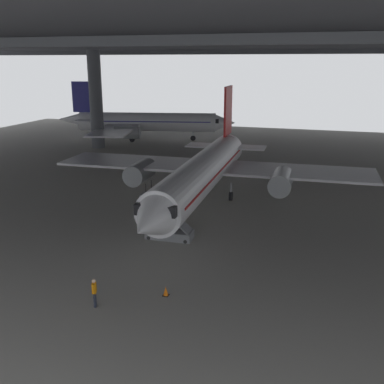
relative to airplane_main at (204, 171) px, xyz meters
name	(u,v)px	position (x,y,z in m)	size (l,w,h in m)	color
ground_plane	(200,203)	(-0.43, 0.07, -3.31)	(110.00, 110.00, 0.00)	gray
hangar_structure	(233,41)	(-0.53, 13.84, 12.46)	(121.00, 99.00, 16.41)	#4C4F54
airplane_main	(204,171)	(0.00, 0.00, 0.00)	(32.56, 33.80, 10.71)	white
boarding_stairs	(169,230)	(-0.19, -9.43, -2.59)	(4.09, 1.64, 4.50)	slate
crew_worker_near_nose	(94,291)	(-0.61, -20.49, -2.32)	(0.32, 0.53, 1.72)	#232838
crew_worker_by_stairs	(182,218)	(0.04, -6.91, -2.41)	(0.33, 0.52, 1.58)	#232838
airplane_distant	(144,122)	(-20.38, 33.16, -0.12)	(31.28, 30.68, 10.08)	white
traffic_cone_orange	(166,291)	(2.80, -18.12, -3.02)	(0.36, 0.36, 0.60)	black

